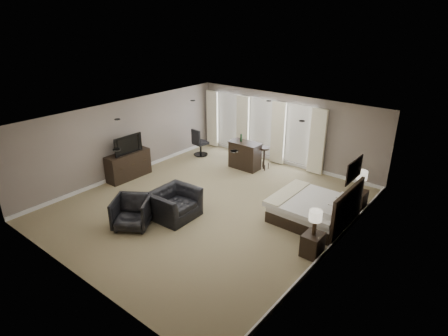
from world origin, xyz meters
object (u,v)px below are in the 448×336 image
Objects in this scene: tv at (127,151)px; lamp_near at (315,223)px; dresser at (128,165)px; bar_stool_left at (235,149)px; bar_stool_right at (264,158)px; armchair_far at (132,211)px; bed at (308,198)px; nightstand_near at (312,244)px; nightstand_far at (358,200)px; lamp_far at (361,181)px; bar_counter at (245,155)px; desk_chair at (201,142)px; armchair_near at (174,199)px.

lamp_near is at bearing -91.02° from tv.
bar_stool_left is (1.68, 3.81, -0.09)m from dresser.
armchair_far is at bearing -95.48° from bar_stool_right.
bed is at bearing -37.91° from bar_stool_right.
bed is 1.74m from nightstand_near.
lamp_far is at bearing 0.00° from nightstand_far.
bar_stool_left is (1.68, 3.81, -0.62)m from tv.
bar_stool_left is 0.88× the size of bar_stool_right.
bar_counter is (-0.04, 5.13, 0.03)m from armchair_far.
nightstand_near is at bearing 162.02° from desk_chair.
nightstand_far is 0.75× the size of bar_stool_left.
armchair_near is at bearing -82.38° from bar_counter.
lamp_far reaches higher than nightstand_near.
lamp_far reaches higher than tv.
armchair_far is 5.57m from desk_chair.
lamp_far is at bearing 90.00° from nightstand_near.
bed is 3.59× the size of nightstand_far.
armchair_near reaches higher than bar_stool_right.
armchair_far is 1.28× the size of bar_stool_left.
desk_chair reaches higher than armchair_near.
bar_stool_left is (-5.24, 1.03, 0.09)m from nightstand_far.
desk_chair is (-6.46, 0.38, -0.31)m from lamp_far.
desk_chair is at bearing 153.08° from nightstand_near.
nightstand_far is at bearing -5.17° from bar_counter.
tv is at bearing -158.14° from lamp_far.
desk_chair is (-6.46, 3.28, -0.32)m from lamp_near.
armchair_near is (3.14, -0.89, -0.44)m from tv.
lamp_far is at bearing -174.43° from desk_chair.
bar_counter is 1.14m from bar_stool_left.
nightstand_near is 5.43m from bar_counter.
bar_counter reaches higher than nightstand_near.
nightstand_near is 3.86m from armchair_near.
lamp_far is at bearing -11.15° from bar_stool_left.
bed reaches higher than nightstand_far.
bar_stool_left reaches higher than nightstand_near.
bed is at bearing -28.23° from bar_counter.
lamp_far is 0.68× the size of armchair_far.
bar_stool_right is (0.03, 4.44, -0.13)m from armchair_near.
lamp_far is at bearing 58.46° from bed.
bar_stool_left is at bearing 168.85° from nightstand_far.
armchair_far is (2.65, -1.96, 0.01)m from dresser.
dresser is 4.10m from bar_counter.
lamp_near is 0.56× the size of desk_chair.
nightstand_far is at bearing 0.00° from lamp_far.
bed is 3.09× the size of lamp_far.
bed is 2.68× the size of bar_stool_left.
nightstand_near is 2.90m from nightstand_far.
lamp_near is at bearing -58.46° from bed.
desk_chair is (-1.22, -0.65, 0.18)m from bar_stool_left.
tv reaches higher than bar_stool_left.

